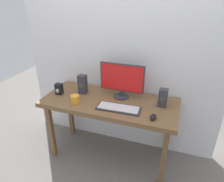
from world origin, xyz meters
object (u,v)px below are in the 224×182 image
object	(u,v)px
desk	(110,107)
audio_controller	(59,89)
speaker_left	(83,84)
coffee_mug	(75,99)
speaker_right	(163,98)
mouse	(153,117)
monitor	(122,80)
keyboard_primary	(118,108)

from	to	relation	value
desk	audio_controller	distance (m)	0.61
desk	speaker_left	size ratio (longest dim) A/B	6.57
speaker_left	coffee_mug	size ratio (longest dim) A/B	2.45
desk	speaker_right	distance (m)	0.57
speaker_right	coffee_mug	world-z (taller)	speaker_right
mouse	desk	bearing A→B (deg)	165.00
monitor	keyboard_primary	size ratio (longest dim) A/B	1.08
monitor	keyboard_primary	bearing A→B (deg)	-79.61
desk	speaker_left	xyz separation A→B (m)	(-0.35, 0.07, 0.19)
monitor	speaker_left	world-z (taller)	monitor
speaker_left	coffee_mug	xyz separation A→B (m)	(0.03, -0.24, -0.07)
monitor	desk	bearing A→B (deg)	-125.90
mouse	speaker_left	size ratio (longest dim) A/B	0.43
monitor	keyboard_primary	distance (m)	0.32
keyboard_primary	speaker_left	xyz separation A→B (m)	(-0.49, 0.20, 0.10)
desk	monitor	bearing A→B (deg)	54.10
mouse	speaker_left	distance (m)	0.89
audio_controller	coffee_mug	bearing A→B (deg)	-24.92
audio_controller	coffee_mug	world-z (taller)	audio_controller
desk	mouse	xyz separation A→B (m)	(0.49, -0.19, 0.10)
mouse	coffee_mug	xyz separation A→B (m)	(-0.81, 0.03, 0.02)
audio_controller	speaker_left	bearing A→B (deg)	24.92
mouse	audio_controller	distance (m)	1.09
speaker_left	coffee_mug	bearing A→B (deg)	-83.25
coffee_mug	speaker_right	bearing A→B (deg)	15.23
desk	mouse	distance (m)	0.54
desk	mouse	size ratio (longest dim) A/B	15.36
desk	mouse	bearing A→B (deg)	-21.12
desk	keyboard_primary	distance (m)	0.21
speaker_left	audio_controller	distance (m)	0.27
desk	audio_controller	world-z (taller)	audio_controller
speaker_left	coffee_mug	distance (m)	0.25
keyboard_primary	coffee_mug	world-z (taller)	coffee_mug
speaker_left	audio_controller	xyz separation A→B (m)	(-0.24, -0.11, -0.05)
keyboard_primary	mouse	xyz separation A→B (m)	(0.35, -0.06, 0.01)
monitor	audio_controller	size ratio (longest dim) A/B	3.84
desk	keyboard_primary	bearing A→B (deg)	-42.06
audio_controller	mouse	bearing A→B (deg)	-8.02
speaker_right	audio_controller	distance (m)	1.14
keyboard_primary	mouse	size ratio (longest dim) A/B	4.74
desk	speaker_left	bearing A→B (deg)	167.98
monitor	audio_controller	bearing A→B (deg)	-166.25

